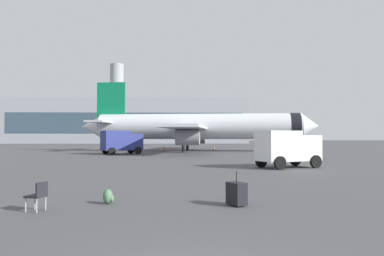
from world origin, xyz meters
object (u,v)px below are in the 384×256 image
airplane_at_gate (197,127)px  service_truck (121,141)px  cargo_van (287,147)px  gate_chair (38,194)px  safety_cone_mid (214,148)px  rolling_suitcase (237,193)px  traveller_backpack (108,197)px  safety_cone_near (164,148)px

airplane_at_gate → service_truck: size_ratio=6.80×
cargo_van → airplane_at_gate: bearing=99.4°
service_truck → gate_chair: 34.75m
safety_cone_mid → rolling_suitcase: (-3.98, -47.27, 0.09)m
service_truck → safety_cone_mid: 18.51m
cargo_van → traveller_backpack: bearing=-126.7°
cargo_van → safety_cone_mid: cargo_van is taller
safety_cone_near → rolling_suitcase: rolling_suitcase is taller
cargo_van → safety_cone_near: size_ratio=7.92×
safety_cone_near → rolling_suitcase: (4.12, -47.44, 0.09)m
service_truck → safety_cone_mid: bearing=46.0°
safety_cone_near → gate_chair: size_ratio=0.71×
airplane_at_gate → service_truck: airplane_at_gate is taller
safety_cone_near → safety_cone_mid: safety_cone_mid is taller
service_truck → safety_cone_mid: size_ratio=8.50×
airplane_at_gate → safety_cone_mid: airplane_at_gate is taller
rolling_suitcase → safety_cone_near: bearing=95.0°
safety_cone_near → safety_cone_mid: bearing=-1.2°
rolling_suitcase → airplane_at_gate: bearing=88.6°
service_truck → rolling_suitcase: size_ratio=4.78×
cargo_van → rolling_suitcase: cargo_van is taller
airplane_at_gate → safety_cone_mid: bearing=55.6°
safety_cone_mid → service_truck: bearing=-134.0°
airplane_at_gate → service_truck: 13.49m
safety_cone_near → cargo_van: bearing=-73.5°
cargo_van → rolling_suitcase: bearing=-112.8°
airplane_at_gate → traveller_backpack: bearing=-96.9°
cargo_van → rolling_suitcase: 15.06m
service_truck → safety_cone_mid: (12.83, 13.28, -1.30)m
safety_cone_near → traveller_backpack: safety_cone_near is taller
safety_cone_near → rolling_suitcase: 47.62m
airplane_at_gate → safety_cone_mid: 6.21m
airplane_at_gate → rolling_suitcase: 43.09m
cargo_van → safety_cone_near: 35.06m
service_truck → rolling_suitcase: (8.85, -33.98, -1.22)m
cargo_van → safety_cone_near: cargo_van is taller
service_truck → rolling_suitcase: bearing=-75.4°
safety_cone_mid → gate_chair: size_ratio=0.72×
airplane_at_gate → rolling_suitcase: airplane_at_gate is taller
airplane_at_gate → gate_chair: (-7.01, -43.58, -3.16)m
airplane_at_gate → cargo_van: (4.81, -29.11, -2.21)m
service_truck → safety_cone_near: 14.32m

